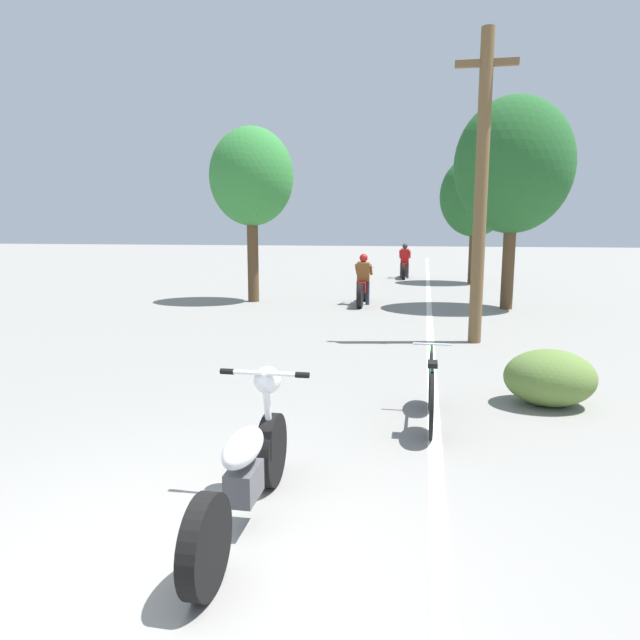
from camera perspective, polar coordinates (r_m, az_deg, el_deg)
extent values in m
plane|color=gray|center=(4.03, -14.40, -23.97)|extent=(120.00, 120.00, 0.00)
cube|color=white|center=(15.86, 10.85, 1.29)|extent=(0.14, 48.00, 0.01)
cylinder|color=brown|center=(11.08, 15.80, 12.28)|extent=(0.24, 0.24, 5.64)
cube|color=brown|center=(11.43, 16.34, 23.45)|extent=(1.10, 0.10, 0.12)
cylinder|color=#513A23|center=(15.94, 18.34, 6.03)|extent=(0.32, 0.32, 2.78)
ellipsoid|color=#235B28|center=(15.99, 18.79, 14.45)|extent=(3.02, 2.72, 3.47)
cylinder|color=#513A23|center=(22.82, 15.06, 6.67)|extent=(0.32, 0.32, 2.48)
ellipsoid|color=#235B28|center=(22.83, 15.28, 11.89)|extent=(2.66, 2.40, 3.06)
cylinder|color=#513A23|center=(16.76, -6.73, 6.64)|extent=(0.32, 0.32, 2.82)
ellipsoid|color=#337F38|center=(16.79, -6.88, 14.06)|extent=(2.41, 2.17, 2.77)
ellipsoid|color=#5B7A38|center=(7.60, 21.99, -5.37)|extent=(1.10, 0.88, 0.70)
cylinder|color=black|center=(5.00, -4.88, -12.80)|extent=(0.12, 0.63, 0.63)
cylinder|color=black|center=(3.72, -11.38, -21.24)|extent=(0.12, 0.63, 0.63)
ellipsoid|color=silver|center=(4.21, -7.68, -12.48)|extent=(0.24, 0.64, 0.22)
cube|color=#4C4C51|center=(4.32, -7.60, -15.83)|extent=(0.20, 0.36, 0.24)
cylinder|color=silver|center=(4.79, -5.23, -9.21)|extent=(0.06, 0.23, 0.73)
cylinder|color=silver|center=(4.60, -5.59, -5.32)|extent=(0.62, 0.04, 0.04)
cylinder|color=black|center=(4.70, -9.27, -5.10)|extent=(0.11, 0.05, 0.05)
cylinder|color=black|center=(4.53, -1.78, -5.52)|extent=(0.11, 0.05, 0.05)
sphere|color=silver|center=(4.71, -5.28, -5.99)|extent=(0.23, 0.23, 0.23)
cylinder|color=black|center=(16.90, 4.61, 3.04)|extent=(0.12, 0.67, 0.67)
cylinder|color=black|center=(15.37, 4.02, 2.41)|extent=(0.12, 0.67, 0.67)
cube|color=maroon|center=(16.11, 4.34, 3.38)|extent=(0.20, 0.99, 0.28)
cylinder|color=silver|center=(16.73, 4.61, 5.33)|extent=(0.50, 0.03, 0.03)
cylinder|color=#282D3D|center=(16.10, 3.85, 2.71)|extent=(0.11, 0.11, 0.65)
cylinder|color=#282D3D|center=(16.07, 4.77, 2.69)|extent=(0.11, 0.11, 0.65)
cube|color=brown|center=(16.05, 4.35, 4.82)|extent=(0.34, 0.27, 0.56)
cylinder|color=brown|center=(16.23, 3.71, 5.07)|extent=(0.08, 0.44, 0.34)
cylinder|color=brown|center=(16.19, 5.12, 5.04)|extent=(0.08, 0.44, 0.34)
sphere|color=#B21919|center=(16.07, 4.38, 6.21)|extent=(0.23, 0.23, 0.23)
cylinder|color=black|center=(25.24, 8.50, 5.06)|extent=(0.12, 0.66, 0.66)
cylinder|color=black|center=(23.81, 8.38, 4.81)|extent=(0.12, 0.66, 0.66)
cube|color=maroon|center=(24.51, 8.45, 5.36)|extent=(0.20, 0.92, 0.28)
cylinder|color=silver|center=(25.10, 8.53, 6.59)|extent=(0.50, 0.03, 0.03)
cylinder|color=#38383D|center=(24.48, 8.13, 4.92)|extent=(0.11, 0.11, 0.65)
cylinder|color=#38383D|center=(24.47, 8.74, 4.91)|extent=(0.11, 0.11, 0.65)
cube|color=red|center=(24.47, 8.47, 6.36)|extent=(0.34, 0.28, 0.61)
cylinder|color=red|center=(24.63, 8.02, 6.53)|extent=(0.08, 0.48, 0.37)
cylinder|color=red|center=(24.62, 8.96, 6.51)|extent=(0.08, 0.48, 0.37)
sphere|color=#2D333D|center=(24.49, 8.50, 7.32)|extent=(0.23, 0.23, 0.23)
cylinder|color=black|center=(7.03, 11.00, -5.97)|extent=(0.04, 0.71, 0.71)
cylinder|color=black|center=(6.09, 11.08, -8.41)|extent=(0.04, 0.71, 0.71)
cylinder|color=#2D8C38|center=(6.50, 11.11, -5.01)|extent=(0.04, 0.79, 0.04)
cylinder|color=#2D8C38|center=(6.11, 11.14, -6.28)|extent=(0.03, 0.03, 0.42)
cube|color=black|center=(6.05, 11.20, -4.35)|extent=(0.10, 0.20, 0.05)
cylinder|color=#2D8C38|center=(6.93, 11.06, -4.25)|extent=(0.03, 0.03, 0.46)
cylinder|color=silver|center=(6.88, 11.13, -2.39)|extent=(0.44, 0.03, 0.03)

